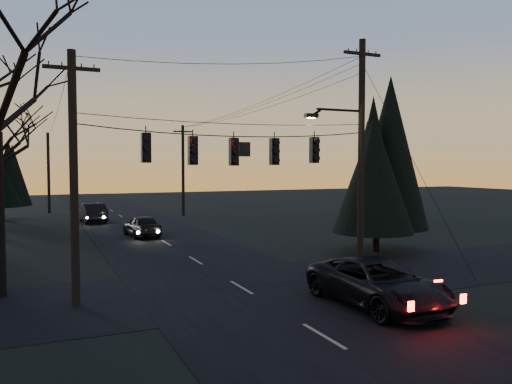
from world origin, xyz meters
name	(u,v)px	position (x,y,z in m)	size (l,w,h in m)	color
main_road	(175,248)	(0.00, 20.00, 0.01)	(8.00, 120.00, 0.02)	black
cross_road	(241,288)	(0.00, 10.00, 0.01)	(60.00, 7.00, 0.02)	black
utility_pole_right	(360,275)	(5.50, 10.00, 0.00)	(5.00, 0.30, 10.00)	black
utility_pole_left	(76,305)	(-6.00, 10.00, 0.00)	(1.80, 0.30, 8.50)	black
utility_pole_far_r	(183,216)	(5.50, 38.00, 0.00)	(1.80, 0.30, 8.50)	black
utility_pole_far_l	(49,213)	(-6.00, 46.00, 0.00)	(0.30, 0.30, 8.00)	black
span_signal_assembly	(235,150)	(-0.24, 10.00, 5.29)	(11.50, 0.44, 1.54)	black
evergreen_right	(377,163)	(9.82, 14.55, 4.87)	(4.34, 4.34, 8.55)	black
evergreen_dist	(1,176)	(-9.93, 40.73, 3.80)	(3.98, 3.98, 6.41)	black
suv_near	(378,284)	(3.20, 5.80, 0.77)	(2.57, 5.57, 1.55)	black
sedan_oncoming_a	(142,226)	(-0.80, 25.51, 0.72)	(1.71, 4.25, 1.45)	black
sedan_oncoming_b	(92,213)	(-2.91, 35.71, 0.79)	(1.68, 4.82, 1.59)	black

